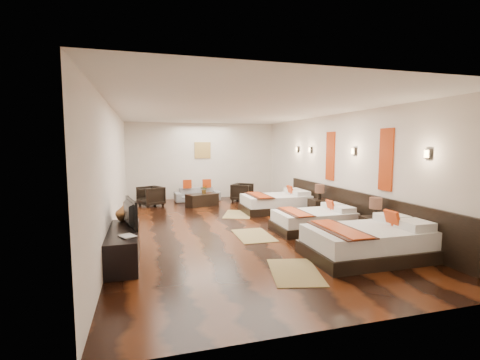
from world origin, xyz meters
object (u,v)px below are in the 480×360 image
object	(u,v)px
figurine	(125,211)
sofa	(197,194)
bed_far	(276,203)
nightstand_a	(375,226)
coffee_table	(202,200)
nightstand_b	(319,207)
armchair_left	(151,196)
tv_console	(124,246)
bed_near	(369,242)
bed_mid	(315,220)
tv	(126,213)
book	(121,237)
armchair_right	(242,192)
table_plant	(204,189)

from	to	relation	value
figurine	sofa	distance (m)	5.70
bed_far	nightstand_a	xyz separation A→B (m)	(0.75, -3.56, 0.06)
figurine	coffee_table	xyz separation A→B (m)	(2.19, 4.18, -0.53)
nightstand_b	armchair_left	size ratio (longest dim) A/B	1.31
tv_console	armchair_left	world-z (taller)	armchair_left
bed_near	bed_mid	world-z (taller)	bed_near
tv_console	coffee_table	bearing A→B (deg)	66.03
tv	book	bearing A→B (deg)	163.98
nightstand_b	bed_far	bearing A→B (deg)	121.03
nightstand_a	armchair_right	xyz separation A→B (m)	(-1.20, 5.68, -0.01)
tv	figurine	world-z (taller)	tv
armchair_right	sofa	bearing A→B (deg)	107.46
tv_console	table_plant	bearing A→B (deg)	65.41
bed_near	tv_console	size ratio (longest dim) A/B	1.21
armchair_left	tv	bearing A→B (deg)	-33.07
book	table_plant	world-z (taller)	table_plant
nightstand_a	nightstand_b	bearing A→B (deg)	90.00
armchair_right	coffee_table	bearing A→B (deg)	144.80
book	armchair_right	world-z (taller)	armchair_right
armchair_left	armchair_right	distance (m)	3.18
sofa	table_plant	bearing A→B (deg)	-88.22
bed_near	armchair_right	distance (m)	6.51
bed_far	sofa	xyz separation A→B (m)	(-2.01, 2.58, -0.03)
book	armchair_left	bearing A→B (deg)	84.49
nightstand_b	coffee_table	xyz separation A→B (m)	(-2.75, 2.78, -0.13)
nightstand_b	table_plant	bearing A→B (deg)	133.49
bed_far	tv_console	size ratio (longest dim) A/B	1.12
bed_far	coffee_table	bearing A→B (deg)	142.61
book	sofa	distance (m)	6.87
nightstand_a	nightstand_b	distance (m)	2.32
bed_far	tv	world-z (taller)	tv
book	coffee_table	size ratio (longest dim) A/B	0.28
bed_near	bed_mid	bearing A→B (deg)	90.12
nightstand_a	armchair_right	world-z (taller)	nightstand_a
armchair_left	table_plant	world-z (taller)	table_plant
bed_far	book	xyz separation A→B (m)	(-4.20, -3.92, 0.30)
book	figurine	world-z (taller)	figurine
bed_mid	coffee_table	distance (m)	4.40
nightstand_a	figurine	world-z (taller)	nightstand_a
armchair_left	bed_far	bearing A→B (deg)	34.51
figurine	sofa	bearing A→B (deg)	67.29
nightstand_a	table_plant	xyz separation A→B (m)	(-2.67, 5.13, 0.21)
figurine	table_plant	world-z (taller)	figurine
bed_mid	table_plant	distance (m)	4.41
bed_near	tv_console	world-z (taller)	bed_near
coffee_table	table_plant	world-z (taller)	table_plant
bed_near	bed_mid	xyz separation A→B (m)	(-0.00, 1.99, -0.04)
bed_far	bed_near	bearing A→B (deg)	-89.97
bed_near	nightstand_a	xyz separation A→B (m)	(0.75, 0.81, 0.04)
tv	table_plant	xyz separation A→B (m)	(2.22, 4.80, -0.27)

